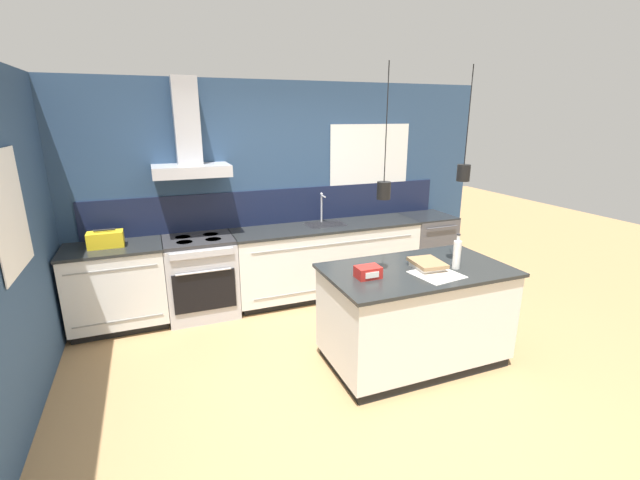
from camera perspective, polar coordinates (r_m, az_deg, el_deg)
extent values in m
plane|color=#A87F51|center=(4.00, 3.30, -17.28)|extent=(16.00, 16.00, 0.00)
cube|color=navy|center=(5.32, -5.72, 6.39)|extent=(5.60, 0.06, 2.60)
cube|color=#141C38|center=(5.31, -5.54, 4.46)|extent=(4.42, 0.02, 0.43)
cube|color=white|center=(5.70, 6.66, 10.28)|extent=(1.12, 0.01, 0.96)
cube|color=black|center=(5.70, 6.62, 10.29)|extent=(1.04, 0.01, 0.88)
cube|color=#B5B5BA|center=(4.83, -16.76, 8.86)|extent=(0.80, 0.46, 0.12)
cube|color=#B5B5BA|center=(4.89, -17.36, 14.91)|extent=(0.26, 0.20, 0.90)
cylinder|color=black|center=(3.43, 8.87, 15.12)|extent=(0.01, 0.01, 0.90)
cylinder|color=black|center=(3.48, 8.49, 6.55)|extent=(0.11, 0.11, 0.14)
sphere|color=#F9D18C|center=(3.48, 8.49, 6.55)|extent=(0.06, 0.06, 0.06)
cylinder|color=black|center=(3.82, 19.23, 15.37)|extent=(0.01, 0.01, 0.79)
cylinder|color=black|center=(3.85, 18.58, 8.49)|extent=(0.11, 0.11, 0.14)
sphere|color=#F9D18C|center=(3.85, 18.58, 8.49)|extent=(0.06, 0.06, 0.06)
cube|color=navy|center=(3.95, -35.55, -0.13)|extent=(0.06, 3.80, 2.60)
cube|color=white|center=(3.75, -36.04, 2.99)|extent=(0.01, 0.76, 0.88)
cube|color=black|center=(3.75, -36.16, 2.98)|extent=(0.01, 0.68, 0.80)
cube|color=black|center=(5.22, -24.82, -9.79)|extent=(0.93, 0.56, 0.09)
cube|color=silver|center=(5.03, -25.43, -5.41)|extent=(0.96, 0.62, 0.79)
cube|color=gray|center=(4.64, -26.04, -3.62)|extent=(0.84, 0.01, 0.01)
cube|color=gray|center=(4.84, -25.22, -9.75)|extent=(0.84, 0.01, 0.01)
cube|color=#232626|center=(4.90, -26.01, -0.95)|extent=(0.98, 0.64, 0.03)
cube|color=black|center=(5.56, 0.77, -6.60)|extent=(2.24, 0.56, 0.09)
cube|color=silver|center=(5.37, 0.91, -2.40)|extent=(2.31, 0.62, 0.79)
cube|color=gray|center=(5.02, 2.29, -0.50)|extent=(2.03, 0.01, 0.01)
cube|color=gray|center=(5.20, 2.22, -6.30)|extent=(2.03, 0.01, 0.01)
cube|color=#232626|center=(5.26, 0.93, 1.84)|extent=(2.34, 0.64, 0.03)
cube|color=#262628|center=(5.30, 0.72, 2.08)|extent=(0.48, 0.34, 0.01)
cylinder|color=#B5B5BA|center=(5.37, 0.20, 4.29)|extent=(0.02, 0.02, 0.36)
sphere|color=#B5B5BA|center=(5.34, 0.20, 6.17)|extent=(0.03, 0.03, 0.03)
cylinder|color=#B5B5BA|center=(5.29, 0.45, 5.85)|extent=(0.02, 0.12, 0.02)
cube|color=#B5B5BA|center=(5.04, -15.55, -4.92)|extent=(0.76, 0.62, 0.87)
cube|color=black|center=(4.76, -15.08, -6.63)|extent=(0.65, 0.02, 0.44)
cylinder|color=#B5B5BA|center=(4.66, -15.25, -4.12)|extent=(0.57, 0.02, 0.02)
cube|color=#B5B5BA|center=(4.61, -15.45, -1.84)|extent=(0.65, 0.02, 0.07)
cube|color=#2D2D30|center=(4.90, -15.95, 0.05)|extent=(0.76, 0.60, 0.04)
cylinder|color=black|center=(4.99, -17.83, 0.39)|extent=(0.17, 0.17, 0.00)
cylinder|color=black|center=(5.01, -14.39, 0.75)|extent=(0.17, 0.17, 0.00)
cylinder|color=black|center=(4.78, -17.63, -0.28)|extent=(0.17, 0.17, 0.00)
cylinder|color=black|center=(4.81, -14.04, 0.10)|extent=(0.17, 0.17, 0.00)
cube|color=#4C4C51|center=(6.08, 13.82, -1.05)|extent=(0.62, 0.62, 0.89)
cube|color=black|center=(5.96, 14.12, 3.13)|extent=(0.62, 0.62, 0.02)
cylinder|color=#4C4C51|center=(5.72, 15.97, 1.62)|extent=(0.46, 0.02, 0.02)
cube|color=black|center=(4.25, 12.10, -14.75)|extent=(1.52, 0.85, 0.09)
cube|color=silver|center=(4.04, 12.47, -9.39)|extent=(1.59, 0.89, 0.79)
cube|color=#232626|center=(3.88, 12.84, -3.93)|extent=(1.64, 0.94, 0.03)
cylinder|color=silver|center=(3.93, 17.78, -1.89)|extent=(0.07, 0.07, 0.25)
cylinder|color=silver|center=(3.89, 17.97, 0.25)|extent=(0.03, 0.03, 0.06)
cylinder|color=#262628|center=(3.88, 18.01, 0.70)|extent=(0.03, 0.03, 0.01)
cube|color=silver|center=(3.89, 14.01, -3.45)|extent=(0.22, 0.26, 0.04)
cube|color=olive|center=(3.88, 14.13, -2.95)|extent=(0.27, 0.34, 0.03)
cube|color=red|center=(3.58, 6.41, -4.27)|extent=(0.20, 0.15, 0.10)
cube|color=white|center=(3.52, 6.99, -4.67)|extent=(0.12, 0.01, 0.05)
cube|color=silver|center=(3.77, 15.30, -4.46)|extent=(0.41, 0.41, 0.01)
cube|color=gold|center=(4.88, -26.68, 0.06)|extent=(0.34, 0.18, 0.16)
cylinder|color=black|center=(4.86, -26.83, 1.20)|extent=(0.20, 0.02, 0.02)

